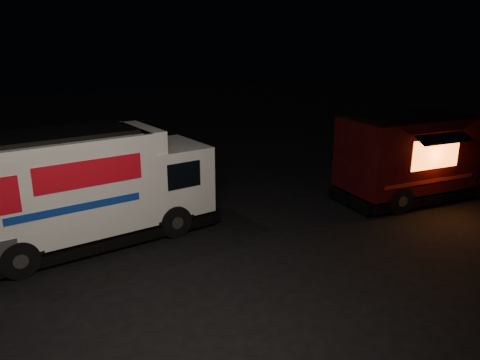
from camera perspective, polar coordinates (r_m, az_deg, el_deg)
name	(u,v)px	position (r m, az deg, el deg)	size (l,w,h in m)	color
ground	(231,260)	(11.55, -1.15, -9.70)	(80.00, 80.00, 0.00)	black
white_truck	(90,187)	(12.65, -17.86, -0.76)	(6.65, 2.27, 3.01)	white
red_truck	(425,155)	(16.75, 21.59, 2.82)	(6.13, 2.26, 2.85)	#3C0B0D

